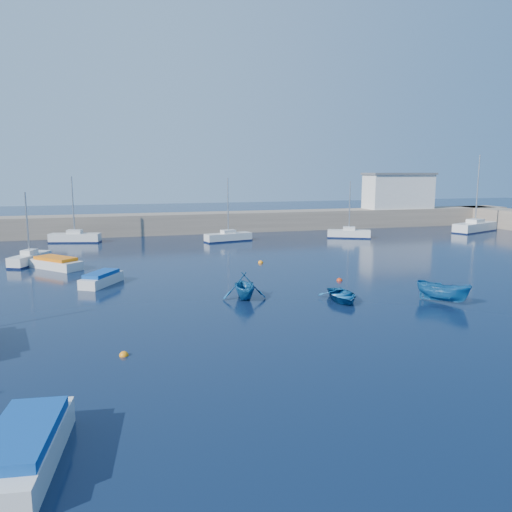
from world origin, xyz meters
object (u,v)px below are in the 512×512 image
object	(u,v)px
sailboat_3	(30,259)
sailboat_5	(75,237)
sailboat_8	(475,227)
dinghy_center	(342,295)
harbor_office	(398,192)
dinghy_left	(244,286)
sailboat_6	(228,237)
dinghy_right	(443,292)
motorboat_3	(24,448)
sailboat_7	(349,233)
motorboat_2	(56,263)
motorboat_1	(102,279)

from	to	relation	value
sailboat_3	sailboat_5	size ratio (longest dim) A/B	0.84
sailboat_8	dinghy_center	xyz separation A→B (m)	(-33.70, -28.45, -0.33)
sailboat_5	dinghy_center	bearing A→B (deg)	-136.97
harbor_office	dinghy_left	world-z (taller)	harbor_office
harbor_office	sailboat_6	distance (m)	30.37
sailboat_5	dinghy_right	size ratio (longest dim) A/B	2.21
motorboat_3	dinghy_right	xyz separation A→B (m)	(22.15, 11.69, 0.12)
sailboat_3	dinghy_center	distance (m)	28.09
sailboat_7	sailboat_8	size ratio (longest dim) A/B	0.67
sailboat_5	motorboat_2	world-z (taller)	sailboat_5
motorboat_2	sailboat_5	bearing A→B (deg)	45.90
sailboat_6	motorboat_2	size ratio (longest dim) A/B	1.54
sailboat_5	harbor_office	bearing A→B (deg)	-68.43
sailboat_8	dinghy_left	distance (m)	47.31
motorboat_2	sailboat_6	bearing A→B (deg)	-7.55
harbor_office	dinghy_center	bearing A→B (deg)	-126.01
harbor_office	sailboat_6	bearing A→B (deg)	-161.21
sailboat_3	dinghy_left	size ratio (longest dim) A/B	1.99
sailboat_5	dinghy_left	xyz separation A→B (m)	(11.99, -30.43, 0.25)
sailboat_7	motorboat_1	world-z (taller)	sailboat_7
sailboat_5	motorboat_3	world-z (taller)	sailboat_5
dinghy_center	motorboat_3	bearing A→B (deg)	-132.45
sailboat_3	sailboat_8	world-z (taller)	sailboat_8
sailboat_7	motorboat_1	distance (m)	34.31
sailboat_3	sailboat_6	xyz separation A→B (m)	(20.07, 9.59, 0.01)
sailboat_8	motorboat_1	bearing A→B (deg)	89.39
harbor_office	dinghy_center	size ratio (longest dim) A/B	2.96
harbor_office	sailboat_5	bearing A→B (deg)	-173.05
sailboat_6	motorboat_3	size ratio (longest dim) A/B	1.44
sailboat_5	sailboat_6	bearing A→B (deg)	-88.88
sailboat_7	motorboat_2	bearing A→B (deg)	134.91
sailboat_5	dinghy_center	xyz separation A→B (m)	(17.72, -32.76, -0.23)
sailboat_3	dinghy_right	size ratio (longest dim) A/B	1.85
harbor_office	motorboat_1	xyz separation A→B (m)	(-42.39, -29.32, -4.65)
dinghy_left	dinghy_right	bearing A→B (deg)	-14.64
dinghy_left	motorboat_1	bearing A→B (deg)	149.38
sailboat_8	sailboat_7	bearing A→B (deg)	70.35
motorboat_1	motorboat_3	bearing A→B (deg)	-63.68
sailboat_6	sailboat_8	world-z (taller)	sailboat_8
motorboat_2	harbor_office	bearing A→B (deg)	-16.77
dinghy_left	harbor_office	bearing A→B (deg)	53.49
harbor_office	sailboat_8	size ratio (longest dim) A/B	0.98
sailboat_3	sailboat_7	world-z (taller)	sailboat_7
dinghy_center	sailboat_3	bearing A→B (deg)	144.55
motorboat_3	dinghy_right	distance (m)	25.05
motorboat_1	dinghy_right	xyz separation A→B (m)	(20.37, -11.14, 0.21)
sailboat_3	motorboat_1	xyz separation A→B (m)	(6.10, -10.06, -0.08)
sailboat_8	motorboat_1	world-z (taller)	sailboat_8
harbor_office	motorboat_3	distance (m)	68.50
sailboat_3	motorboat_1	distance (m)	11.77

